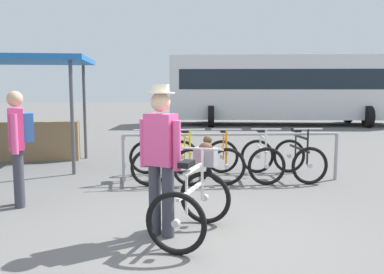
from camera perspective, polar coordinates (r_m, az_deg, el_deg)
ground_plane at (r=4.76m, az=0.66°, el=-13.90°), size 80.00×80.00×0.00m
bike_rack_rail at (r=7.40m, az=5.49°, el=-0.90°), size 3.91×0.20×0.88m
racked_bike_red at (r=7.55m, az=-6.12°, el=-3.19°), size 0.82×1.20×0.98m
racked_bike_yellow at (r=7.55m, az=-0.80°, el=-3.16°), size 0.83×1.20×0.98m
racked_bike_orange at (r=7.61m, az=4.48°, el=-3.09°), size 0.67×1.11×0.97m
racked_bike_white at (r=7.74m, az=9.63°, el=-3.01°), size 0.68×1.13×0.98m
racked_bike_black at (r=7.92m, az=14.57°, el=-2.90°), size 0.76×1.16×0.97m
featured_bicycle at (r=4.77m, az=0.47°, el=-7.75°), size 0.99×1.26×1.09m
person_with_featured_bike at (r=4.63m, az=-4.33°, el=-2.36°), size 0.47×0.35×1.72m
pedestrian_with_backpack at (r=6.29m, az=-22.88°, el=-0.50°), size 0.41×0.50×1.64m
bus_distant at (r=18.86m, az=12.67°, el=6.97°), size 10.14×3.84×3.08m
market_stall at (r=9.70m, az=-22.78°, el=4.67°), size 3.32×2.61×2.30m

